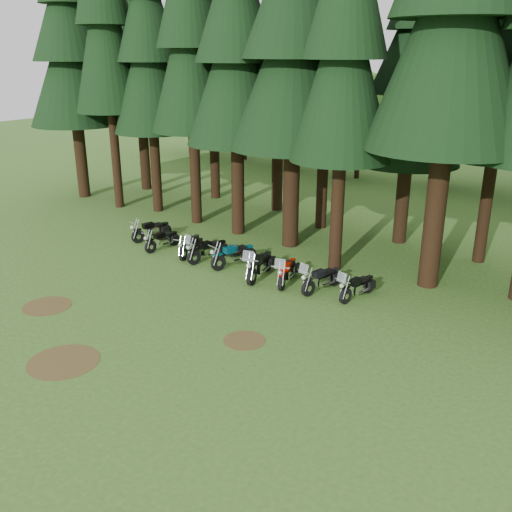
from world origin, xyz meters
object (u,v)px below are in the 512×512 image
Objects in this scene: motorcycle_0 at (152,231)px; motorcycle_2 at (190,246)px; motorcycle_4 at (234,256)px; motorcycle_5 at (260,266)px; motorcycle_1 at (162,241)px; motorcycle_3 at (208,251)px; motorcycle_7 at (322,280)px; motorcycle_8 at (357,288)px; motorcycle_6 at (287,272)px.

motorcycle_0 reaches higher than motorcycle_2.
motorcycle_5 reaches higher than motorcycle_4.
motorcycle_5 is (4.28, -0.23, 0.08)m from motorcycle_2.
motorcycle_1 is 0.90× the size of motorcycle_3.
motorcycle_3 is 5.89m from motorcycle_7.
motorcycle_8 is at bearing 11.96° from motorcycle_0.
motorcycle_3 is at bearing -158.50° from motorcycle_4.
motorcycle_6 is at bearing -20.56° from motorcycle_2.
motorcycle_3 is 1.02× the size of motorcycle_7.
motorcycle_7 reaches higher than motorcycle_2.
motorcycle_4 is (4.18, 0.37, 0.06)m from motorcycle_1.
motorcycle_8 is at bearing 19.02° from motorcycle_7.
motorcycle_7 is at bearing -6.51° from motorcycle_5.
motorcycle_7 is at bearing 10.65° from motorcycle_0.
motorcycle_4 reaches higher than motorcycle_1.
motorcycle_3 is at bearing -167.67° from motorcycle_7.
motorcycle_0 is 0.89× the size of motorcycle_5.
motorcycle_4 is at bearing 158.10° from motorcycle_6.
motorcycle_2 is 0.90× the size of motorcycle_3.
motorcycle_2 is 4.29m from motorcycle_5.
motorcycle_8 is (1.46, 0.23, -0.03)m from motorcycle_7.
motorcycle_4 is 2.96m from motorcycle_6.
motorcycle_5 is (7.39, -0.67, 0.07)m from motorcycle_0.
motorcycle_4 is (5.68, -0.30, 0.03)m from motorcycle_0.
motorcycle_7 is (1.53, 0.20, -0.01)m from motorcycle_6.
motorcycle_1 is 1.01× the size of motorcycle_2.
motorcycle_3 is at bearing -168.28° from motorcycle_8.
motorcycle_7 is at bearing -18.94° from motorcycle_2.
motorcycle_7 is at bearing -11.74° from motorcycle_6.
motorcycle_0 is 0.95× the size of motorcycle_4.
motorcycle_2 is 0.89× the size of motorcycle_4.
motorcycle_0 is 8.65m from motorcycle_6.
motorcycle_3 is 1.08× the size of motorcycle_8.
motorcycle_5 is at bearing -163.02° from motorcycle_8.
motorcycle_1 is (1.50, -0.67, -0.03)m from motorcycle_0.
motorcycle_0 is at bearing 157.81° from motorcycle_6.
motorcycle_3 is 0.99× the size of motorcycle_4.
motorcycle_5 reaches higher than motorcycle_0.
motorcycle_1 is at bearing 164.52° from motorcycle_5.
motorcycle_5 is at bearing 2.05° from motorcycle_4.
motorcycle_1 is at bearing 162.59° from motorcycle_6.
motorcycle_8 is (4.22, 0.67, -0.08)m from motorcycle_5.
motorcycle_6 is (8.63, -0.44, 0.02)m from motorcycle_0.
motorcycle_6 reaches higher than motorcycle_1.
motorcycle_4 reaches higher than motorcycle_0.
motorcycle_0 is at bearing -176.38° from motorcycle_3.
motorcycle_5 is 1.17× the size of motorcycle_8.
motorcycle_1 is 0.89× the size of motorcycle_4.
motorcycle_0 is 0.99× the size of motorcycle_6.
motorcycle_1 is 2.78m from motorcycle_3.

